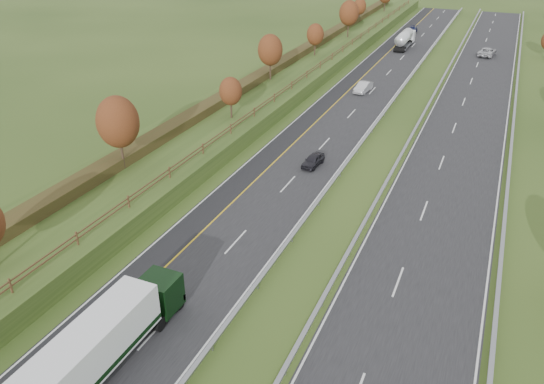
# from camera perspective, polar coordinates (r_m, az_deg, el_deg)

# --- Properties ---
(ground) EXTENTS (400.00, 400.00, 0.00)m
(ground) POSITION_cam_1_polar(r_m,az_deg,el_deg) (71.49, 12.89, 6.50)
(ground) COLOR #2E4318
(ground) RESTS_ON ground
(near_carriageway) EXTENTS (10.50, 200.00, 0.04)m
(near_carriageway) POSITION_cam_1_polar(r_m,az_deg,el_deg) (77.73, 7.86, 8.68)
(near_carriageway) COLOR black
(near_carriageway) RESTS_ON ground
(far_carriageway) EXTENTS (10.50, 200.00, 0.04)m
(far_carriageway) POSITION_cam_1_polar(r_m,az_deg,el_deg) (75.31, 20.03, 6.60)
(far_carriageway) COLOR black
(far_carriageway) RESTS_ON ground
(hard_shoulder) EXTENTS (3.00, 200.00, 0.04)m
(hard_shoulder) POSITION_cam_1_polar(r_m,az_deg,el_deg) (78.75, 5.21, 9.08)
(hard_shoulder) COLOR black
(hard_shoulder) RESTS_ON ground
(lane_markings) EXTENTS (26.75, 200.00, 0.01)m
(lane_markings) POSITION_cam_1_polar(r_m,az_deg,el_deg) (76.26, 12.48, 7.93)
(lane_markings) COLOR silver
(lane_markings) RESTS_ON near_carriageway
(embankment_left) EXTENTS (12.00, 200.00, 2.00)m
(embankment_left) POSITION_cam_1_polar(r_m,az_deg,el_deg) (81.66, -1.01, 10.60)
(embankment_left) COLOR #2E4318
(embankment_left) RESTS_ON ground
(hedge_left) EXTENTS (2.20, 180.00, 1.10)m
(hedge_left) POSITION_cam_1_polar(r_m,az_deg,el_deg) (82.04, -2.32, 11.79)
(hedge_left) COLOR #373616
(hedge_left) RESTS_ON embankment_left
(fence_left) EXTENTS (0.12, 189.06, 1.20)m
(fence_left) POSITION_cam_1_polar(r_m,az_deg,el_deg) (79.11, 1.88, 11.32)
(fence_left) COLOR #422B19
(fence_left) RESTS_ON embankment_left
(median_barrier_near) EXTENTS (0.32, 200.00, 0.71)m
(median_barrier_near) POSITION_cam_1_polar(r_m,az_deg,el_deg) (76.31, 12.03, 8.44)
(median_barrier_near) COLOR gray
(median_barrier_near) RESTS_ON ground
(median_barrier_far) EXTENTS (0.32, 200.00, 0.71)m
(median_barrier_far) POSITION_cam_1_polar(r_m,az_deg,el_deg) (75.56, 15.82, 7.79)
(median_barrier_far) COLOR gray
(median_barrier_far) RESTS_ON ground
(outer_barrier_far) EXTENTS (0.32, 200.00, 0.71)m
(outer_barrier_far) POSITION_cam_1_polar(r_m,az_deg,el_deg) (75.11, 24.48, 6.20)
(outer_barrier_far) COLOR gray
(outer_barrier_far) RESTS_ON ground
(trees_left) EXTENTS (6.64, 164.30, 7.66)m
(trees_left) POSITION_cam_1_polar(r_m,az_deg,el_deg) (77.13, -1.86, 13.70)
(trees_left) COLOR #2D2116
(trees_left) RESTS_ON embankment_left
(box_lorry) EXTENTS (2.58, 16.28, 4.06)m
(box_lorry) POSITION_cam_1_polar(r_m,az_deg,el_deg) (33.92, -19.13, -16.38)
(box_lorry) COLOR black
(box_lorry) RESTS_ON near_carriageway
(road_tanker) EXTENTS (2.40, 11.22, 3.46)m
(road_tanker) POSITION_cam_1_polar(r_m,az_deg,el_deg) (118.99, 14.11, 15.72)
(road_tanker) COLOR silver
(road_tanker) RESTS_ON near_carriageway
(car_dark_near) EXTENTS (1.87, 3.93, 1.30)m
(car_dark_near) POSITION_cam_1_polar(r_m,az_deg,el_deg) (59.42, 4.44, 3.42)
(car_dark_near) COLOR black
(car_dark_near) RESTS_ON near_carriageway
(car_silver_mid) EXTENTS (2.15, 4.91, 1.57)m
(car_silver_mid) POSITION_cam_1_polar(r_m,az_deg,el_deg) (86.50, 9.80, 11.07)
(car_silver_mid) COLOR #AAAAAF
(car_silver_mid) RESTS_ON near_carriageway
(car_small_far) EXTENTS (2.00, 4.90, 1.42)m
(car_small_far) POSITION_cam_1_polar(r_m,az_deg,el_deg) (135.09, 14.84, 16.52)
(car_small_far) COLOR #121738
(car_small_far) RESTS_ON near_carriageway
(car_oncoming) EXTENTS (3.53, 6.25, 1.65)m
(car_oncoming) POSITION_cam_1_polar(r_m,az_deg,el_deg) (116.52, 22.14, 13.80)
(car_oncoming) COLOR #B1B1B6
(car_oncoming) RESTS_ON far_carriageway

